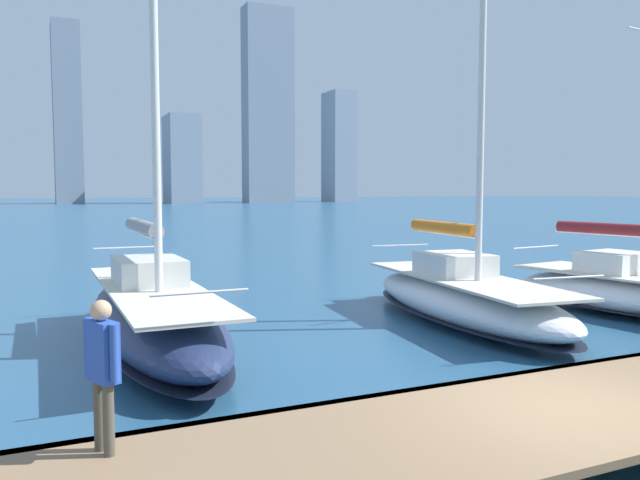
{
  "coord_description": "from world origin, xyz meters",
  "views": [
    {
      "loc": [
        5.89,
        5.64,
        3.27
      ],
      "look_at": [
        0.31,
        -6.68,
        2.2
      ],
      "focal_mm": 35.0,
      "sensor_mm": 36.0,
      "label": 1
    }
  ],
  "objects_px": {
    "sailboat_maroon": "(627,289)",
    "sailboat_grey": "(154,312)",
    "person_blue_shirt": "(102,361)",
    "sailboat_orange": "(463,294)"
  },
  "relations": [
    {
      "from": "sailboat_maroon",
      "to": "sailboat_grey",
      "type": "distance_m",
      "value": 12.29
    },
    {
      "from": "sailboat_grey",
      "to": "person_blue_shirt",
      "type": "bearing_deg",
      "value": 76.43
    },
    {
      "from": "sailboat_orange",
      "to": "person_blue_shirt",
      "type": "distance_m",
      "value": 10.92
    },
    {
      "from": "sailboat_grey",
      "to": "sailboat_orange",
      "type": "bearing_deg",
      "value": 176.13
    },
    {
      "from": "sailboat_orange",
      "to": "sailboat_grey",
      "type": "height_order",
      "value": "sailboat_grey"
    },
    {
      "from": "sailboat_maroon",
      "to": "sailboat_grey",
      "type": "height_order",
      "value": "sailboat_grey"
    },
    {
      "from": "sailboat_maroon",
      "to": "person_blue_shirt",
      "type": "distance_m",
      "value": 14.75
    },
    {
      "from": "person_blue_shirt",
      "to": "sailboat_maroon",
      "type": "bearing_deg",
      "value": -159.49
    },
    {
      "from": "person_blue_shirt",
      "to": "sailboat_grey",
      "type": "bearing_deg",
      "value": -103.57
    },
    {
      "from": "sailboat_grey",
      "to": "person_blue_shirt",
      "type": "distance_m",
      "value": 6.76
    }
  ]
}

